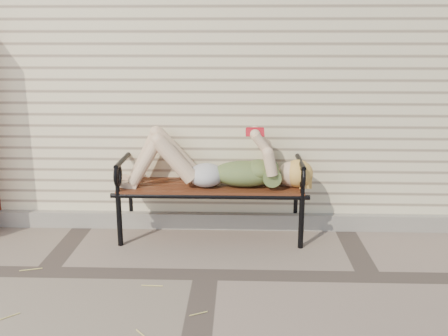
{
  "coord_description": "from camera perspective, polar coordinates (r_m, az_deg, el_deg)",
  "views": [
    {
      "loc": [
        0.26,
        -3.49,
        1.76
      ],
      "look_at": [
        0.12,
        0.61,
        0.69
      ],
      "focal_mm": 40.0,
      "sensor_mm": 36.0,
      "label": 1
    }
  ],
  "objects": [
    {
      "name": "reading_woman",
      "position": [
        4.37,
        -1.32,
        0.41
      ],
      "size": [
        1.68,
        0.38,
        0.53
      ],
      "color": "#093143",
      "rests_on": "ground"
    },
    {
      "name": "garden_bench",
      "position": [
        4.52,
        -1.4,
        0.38
      ],
      "size": [
        1.78,
        0.71,
        1.15
      ],
      "color": "black",
      "rests_on": "ground"
    },
    {
      "name": "ground",
      "position": [
        3.91,
        -2.09,
        -12.08
      ],
      "size": [
        80.0,
        80.0,
        0.0
      ],
      "primitive_type": "plane",
      "color": "#79675D",
      "rests_on": "ground"
    },
    {
      "name": "foundation_strip",
      "position": [
        4.77,
        -1.29,
        -6.03
      ],
      "size": [
        8.0,
        0.1,
        0.15
      ],
      "primitive_type": "cube",
      "color": "gray",
      "rests_on": "ground"
    },
    {
      "name": "house_wall",
      "position": [
        6.5,
        -0.35,
        12.36
      ],
      "size": [
        8.0,
        4.0,
        3.0
      ],
      "primitive_type": "cube",
      "color": "beige",
      "rests_on": "ground"
    }
  ]
}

